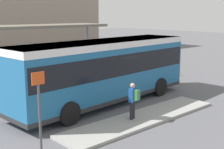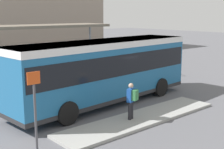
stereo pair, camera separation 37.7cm
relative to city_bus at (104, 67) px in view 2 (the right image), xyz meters
The scene contains 10 objects.
ground_plane 1.89m from the city_bus, behind, with size 120.00×120.00×0.00m, color #5B5B60.
curb_island 3.53m from the city_bus, 97.42° to the right, with size 8.25×1.80×0.12m.
city_bus is the anchor object (origin of this frame).
pedestrian_waiting 3.16m from the city_bus, 107.32° to the right, with size 0.44×0.48×1.58m.
bicycle_black 9.21m from the city_bus, 17.67° to the left, with size 0.48×1.77×0.77m.
bicycle_blue 9.44m from the city_bus, 22.67° to the left, with size 0.48×1.54×0.67m.
bicycle_white 10.03m from the city_bus, 26.46° to the left, with size 0.48×1.59×0.69m.
station_shelter 7.10m from the city_bus, 87.12° to the left, with size 9.30×2.93×3.82m.
potted_planter_near_shelter 5.98m from the city_bus, 47.32° to the left, with size 0.71×0.71×1.23m.
platform_sign 6.38m from the city_bus, 149.83° to the right, with size 0.44×0.08×2.80m.
Camera 2 is at (-9.88, -11.97, 4.58)m, focal length 50.00 mm.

